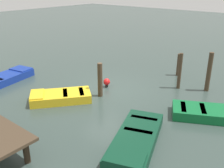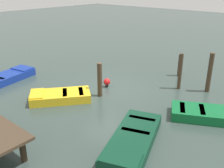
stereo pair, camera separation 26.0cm
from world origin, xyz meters
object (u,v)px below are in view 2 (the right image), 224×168
at_px(rowboat_green, 208,114).
at_px(mooring_piling_far_right, 210,73).
at_px(rowboat_blue, 3,79).
at_px(mooring_piling_mid_right, 180,65).
at_px(marker_buoy, 107,82).
at_px(mooring_piling_far_left, 180,72).
at_px(mooring_piling_near_right, 100,80).
at_px(rowboat_yellow, 60,96).
at_px(rowboat_dark_green, 133,140).

height_order(rowboat_green, mooring_piling_far_right, mooring_piling_far_right).
xyz_separation_m(rowboat_blue, mooring_piling_mid_right, (-6.92, -7.43, 0.45)).
xyz_separation_m(mooring_piling_mid_right, marker_buoy, (2.09, 4.13, -0.38)).
relative_size(rowboat_blue, mooring_piling_far_left, 2.04).
height_order(mooring_piling_near_right, mooring_piling_far_right, mooring_piling_far_right).
height_order(rowboat_blue, mooring_piling_mid_right, mooring_piling_mid_right).
distance_m(mooring_piling_near_right, marker_buoy, 1.31).
xyz_separation_m(mooring_piling_far_left, mooring_piling_near_right, (2.50, 3.38, -0.11)).
bearing_deg(mooring_piling_mid_right, rowboat_yellow, 68.63).
distance_m(rowboat_dark_green, marker_buoy, 5.30).
xyz_separation_m(rowboat_yellow, mooring_piling_mid_right, (-2.66, -6.80, 0.45)).
xyz_separation_m(mooring_piling_far_right, marker_buoy, (4.29, 2.94, -0.73)).
relative_size(rowboat_green, mooring_piling_mid_right, 2.34).
relative_size(rowboat_green, marker_buoy, 6.47).
relative_size(rowboat_yellow, mooring_piling_far_left, 1.55).
bearing_deg(mooring_piling_far_right, mooring_piling_far_left, 26.22).
relative_size(rowboat_blue, rowboat_yellow, 1.32).
distance_m(rowboat_green, mooring_piling_near_right, 5.08).
relative_size(mooring_piling_far_right, marker_buoy, 4.24).
bearing_deg(rowboat_green, mooring_piling_far_left, 110.35).
xyz_separation_m(mooring_piling_far_left, mooring_piling_mid_right, (0.92, -1.81, -0.29)).
bearing_deg(marker_buoy, rowboat_yellow, 77.91).
xyz_separation_m(rowboat_green, rowboat_blue, (10.22, 3.53, -0.00)).
height_order(rowboat_green, rowboat_blue, same).
height_order(rowboat_green, marker_buoy, marker_buoy).
distance_m(rowboat_yellow, mooring_piling_far_right, 7.47).
bearing_deg(rowboat_yellow, rowboat_dark_green, 121.22).
height_order(rowboat_dark_green, marker_buoy, marker_buoy).
bearing_deg(rowboat_blue, rowboat_dark_green, -101.14).
relative_size(rowboat_yellow, mooring_piling_mid_right, 2.23).
xyz_separation_m(rowboat_green, rowboat_yellow, (5.95, 2.89, 0.00)).
relative_size(rowboat_yellow, mooring_piling_far_right, 1.45).
xyz_separation_m(rowboat_green, mooring_piling_mid_right, (3.30, -3.90, 0.45)).
bearing_deg(mooring_piling_mid_right, rowboat_green, 130.16).
distance_m(rowboat_blue, mooring_piling_far_right, 11.09).
relative_size(rowboat_dark_green, mooring_piling_far_left, 1.94).
xyz_separation_m(mooring_piling_near_right, mooring_piling_far_right, (-3.78, -4.01, 0.17)).
relative_size(mooring_piling_mid_right, mooring_piling_near_right, 0.79).
distance_m(mooring_piling_mid_right, mooring_piling_far_right, 2.52).
bearing_deg(mooring_piling_near_right, rowboat_dark_green, 148.94).
relative_size(mooring_piling_far_left, mooring_piling_near_right, 1.13).
bearing_deg(mooring_piling_far_left, rowboat_yellow, 54.31).
bearing_deg(mooring_piling_far_right, rowboat_yellow, 49.12).
xyz_separation_m(rowboat_dark_green, mooring_piling_far_right, (-0.11, -6.22, 0.80)).
distance_m(mooring_piling_far_left, marker_buoy, 3.85).
bearing_deg(mooring_piling_far_left, marker_buoy, 37.56).
height_order(rowboat_blue, marker_buoy, marker_buoy).
bearing_deg(mooring_piling_far_left, mooring_piling_mid_right, -63.07).
distance_m(rowboat_dark_green, mooring_piling_mid_right, 7.70).
distance_m(rowboat_dark_green, rowboat_green, 3.70).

